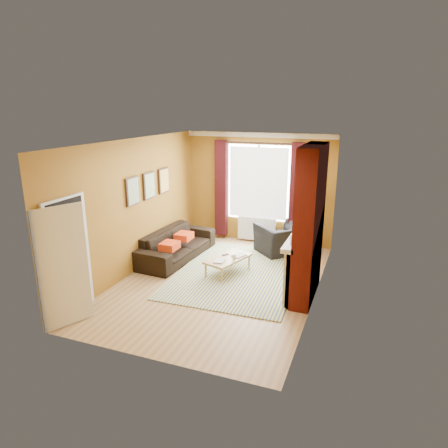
{
  "coord_description": "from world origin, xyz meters",
  "views": [
    {
      "loc": [
        2.71,
        -6.91,
        3.43
      ],
      "look_at": [
        0.0,
        0.25,
        1.15
      ],
      "focal_mm": 32.0,
      "sensor_mm": 36.0,
      "label": 1
    }
  ],
  "objects_px": {
    "wicker_stool": "(268,245)",
    "sofa": "(176,244)",
    "coffee_table": "(228,259)",
    "armchair": "(282,239)",
    "floor_lamp": "(318,204)"
  },
  "relations": [
    {
      "from": "sofa",
      "to": "floor_lamp",
      "type": "distance_m",
      "value": 3.45
    },
    {
      "from": "wicker_stool",
      "to": "coffee_table",
      "type": "bearing_deg",
      "value": -107.77
    },
    {
      "from": "sofa",
      "to": "floor_lamp",
      "type": "bearing_deg",
      "value": -58.6
    },
    {
      "from": "sofa",
      "to": "floor_lamp",
      "type": "height_order",
      "value": "floor_lamp"
    },
    {
      "from": "wicker_stool",
      "to": "sofa",
      "type": "bearing_deg",
      "value": -150.65
    },
    {
      "from": "sofa",
      "to": "armchair",
      "type": "bearing_deg",
      "value": -57.35
    },
    {
      "from": "armchair",
      "to": "floor_lamp",
      "type": "relative_size",
      "value": 0.72
    },
    {
      "from": "sofa",
      "to": "floor_lamp",
      "type": "xyz_separation_m",
      "value": [
        2.97,
        1.53,
        0.86
      ]
    },
    {
      "from": "sofa",
      "to": "coffee_table",
      "type": "xyz_separation_m",
      "value": [
        1.43,
        -0.41,
        -0.02
      ]
    },
    {
      "from": "armchair",
      "to": "floor_lamp",
      "type": "xyz_separation_m",
      "value": [
        0.75,
        0.32,
        0.84
      ]
    },
    {
      "from": "coffee_table",
      "to": "wicker_stool",
      "type": "bearing_deg",
      "value": 90.07
    },
    {
      "from": "floor_lamp",
      "to": "armchair",
      "type": "bearing_deg",
      "value": -156.66
    },
    {
      "from": "sofa",
      "to": "coffee_table",
      "type": "bearing_deg",
      "value": -101.77
    },
    {
      "from": "armchair",
      "to": "wicker_stool",
      "type": "distance_m",
      "value": 0.38
    },
    {
      "from": "sofa",
      "to": "wicker_stool",
      "type": "bearing_deg",
      "value": -56.44
    }
  ]
}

